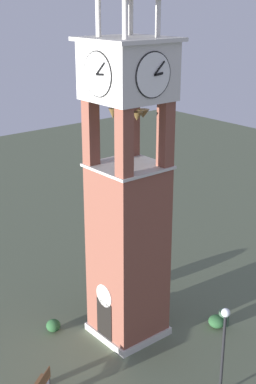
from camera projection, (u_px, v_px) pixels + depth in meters
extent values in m
plane|color=#5B664C|center=(128.00, 331.00, 26.36)|extent=(80.00, 80.00, 0.00)
cube|color=brown|center=(128.00, 254.00, 24.91)|extent=(2.84, 2.84, 8.45)
cube|color=beige|center=(128.00, 328.00, 26.30)|extent=(3.04, 3.04, 0.35)
cube|color=black|center=(104.00, 322.00, 25.11)|extent=(1.10, 0.04, 2.20)
cylinder|color=beige|center=(104.00, 296.00, 24.63)|extent=(1.10, 0.04, 1.10)
cube|color=brown|center=(91.00, 134.00, 23.10)|extent=(0.56, 0.56, 2.97)
cube|color=brown|center=(124.00, 144.00, 21.45)|extent=(0.56, 0.56, 2.97)
cube|color=brown|center=(131.00, 126.00, 24.47)|extent=(0.56, 0.56, 2.97)
cube|color=brown|center=(166.00, 135.00, 22.82)|extent=(0.56, 0.56, 2.97)
cube|color=beige|center=(128.00, 166.00, 23.45)|extent=(3.00, 3.00, 0.12)
cone|color=brown|center=(137.00, 116.00, 22.17)|extent=(0.49, 0.49, 0.36)
cone|color=brown|center=(143.00, 114.00, 22.66)|extent=(0.54, 0.54, 0.36)
cone|color=brown|center=(131.00, 111.00, 23.24)|extent=(0.41, 0.41, 0.44)
cone|color=brown|center=(117.00, 112.00, 23.07)|extent=(0.43, 0.43, 0.42)
cone|color=brown|center=(113.00, 114.00, 22.66)|extent=(0.38, 0.38, 0.45)
cone|color=brown|center=(126.00, 117.00, 22.06)|extent=(0.57, 0.57, 0.43)
cube|color=beige|center=(128.00, 71.00, 22.05)|extent=(3.08, 3.08, 2.38)
cylinder|color=white|center=(98.00, 74.00, 21.11)|extent=(1.81, 0.05, 1.81)
torus|color=black|center=(98.00, 74.00, 21.11)|extent=(1.83, 0.06, 1.83)
cube|color=black|center=(100.00, 74.00, 20.91)|extent=(0.46, 0.03, 0.13)
cube|color=black|center=(100.00, 69.00, 20.80)|extent=(0.57, 0.03, 0.54)
cylinder|color=white|center=(156.00, 68.00, 22.98)|extent=(1.81, 0.05, 1.81)
torus|color=black|center=(156.00, 68.00, 22.98)|extent=(1.83, 0.06, 1.83)
cube|color=black|center=(161.00, 68.00, 22.84)|extent=(0.46, 0.03, 0.13)
cube|color=black|center=(161.00, 63.00, 22.74)|extent=(0.57, 0.03, 0.54)
cylinder|color=white|center=(105.00, 67.00, 23.18)|extent=(0.05, 1.81, 1.81)
torus|color=black|center=(105.00, 67.00, 23.18)|extent=(0.06, 1.83, 1.83)
cube|color=black|center=(108.00, 66.00, 23.35)|extent=(0.03, 0.46, 0.13)
cube|color=black|center=(109.00, 61.00, 23.29)|extent=(0.03, 0.57, 0.54)
cylinder|color=white|center=(153.00, 75.00, 20.92)|extent=(0.05, 1.81, 1.81)
torus|color=black|center=(153.00, 75.00, 20.92)|extent=(0.06, 1.83, 1.83)
cube|color=black|center=(159.00, 74.00, 21.00)|extent=(0.03, 0.46, 0.13)
cube|color=black|center=(160.00, 68.00, 20.95)|extent=(0.03, 0.57, 0.54)
cube|color=beige|center=(128.00, 39.00, 21.61)|extent=(3.44, 3.44, 0.16)
cylinder|color=beige|center=(98.00, 18.00, 21.45)|extent=(0.22, 0.22, 1.43)
cylinder|color=beige|center=(125.00, 20.00, 20.22)|extent=(0.22, 0.22, 1.43)
cylinder|color=beige|center=(131.00, 17.00, 22.46)|extent=(0.22, 0.22, 1.43)
cylinder|color=beige|center=(158.00, 18.00, 21.23)|extent=(0.22, 0.22, 1.43)
cube|color=brown|center=(42.00, 383.00, 21.77)|extent=(0.93, 1.36, 0.44)
cube|color=#2D2D33|center=(45.00, 381.00, 22.65)|extent=(0.37, 0.29, 0.42)
cylinder|color=black|center=(223.00, 356.00, 21.57)|extent=(0.12, 0.12, 3.72)
sphere|color=silver|center=(226.00, 313.00, 20.87)|extent=(0.36, 0.36, 0.36)
cylinder|color=#38513D|center=(224.00, 318.00, 26.75)|extent=(0.52, 0.52, 0.80)
ellipsoid|color=#28562D|center=(132.00, 281.00, 29.92)|extent=(1.05, 1.05, 1.09)
ellipsoid|color=#28562D|center=(217.00, 321.00, 26.63)|extent=(0.86, 0.86, 0.61)
ellipsoid|color=#28562D|center=(53.00, 326.00, 26.28)|extent=(0.70, 0.70, 0.62)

